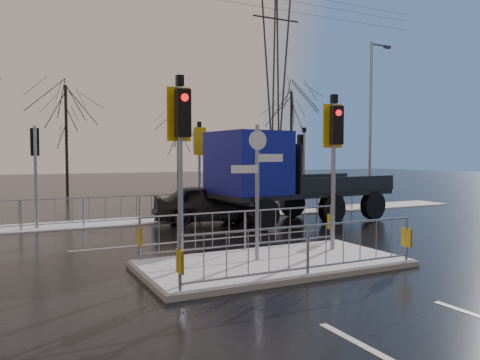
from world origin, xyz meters
name	(u,v)px	position (x,y,z in m)	size (l,w,h in m)	color
ground	(273,266)	(0.00, 0.00, 0.00)	(120.00, 120.00, 0.00)	black
snow_verge	(161,219)	(0.00, 8.60, 0.02)	(30.00, 2.00, 0.04)	white
lane_markings	(280,269)	(0.00, -0.33, 0.00)	(8.00, 11.38, 0.01)	silver
traffic_island	(272,249)	(-0.01, 0.01, 0.39)	(6.00, 3.04, 4.15)	slate
far_kerb_fixtures	(172,195)	(0.29, 8.09, 1.02)	(18.00, 0.65, 3.83)	gray
car_far_lane	(210,203)	(1.44, 7.09, 0.72)	(1.71, 4.25, 1.45)	black
flatbed_truck	(271,175)	(3.33, 5.75, 1.79)	(7.50, 3.38, 3.37)	black
tree_far_a	(66,119)	(-2.00, 22.00, 4.82)	(3.75, 3.75, 7.08)	black
tree_far_b	(178,133)	(6.00, 24.00, 4.18)	(3.25, 3.25, 6.14)	black
tree_far_c	(291,121)	(14.00, 21.00, 5.15)	(4.00, 4.00, 7.55)	black
street_lamp_right	(372,117)	(10.57, 8.50, 4.39)	(1.25, 0.18, 8.00)	gray
pylon_wires	(266,66)	(16.88, 30.00, 11.03)	(70.00, 2.38, 19.97)	#2D3033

